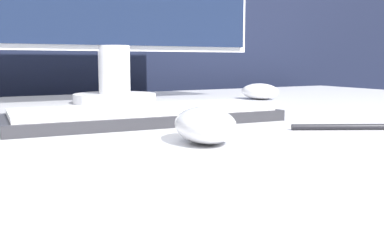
{
  "coord_description": "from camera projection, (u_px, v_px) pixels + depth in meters",
  "views": [
    {
      "loc": [
        -0.21,
        -0.66,
        0.83
      ],
      "look_at": [
        0.04,
        -0.21,
        0.76
      ],
      "focal_mm": 42.0,
      "sensor_mm": 36.0,
      "label": 1
    }
  ],
  "objects": [
    {
      "name": "computer_mouse_far",
      "position": [
        260.0,
        91.0,
        1.07
      ],
      "size": [
        0.09,
        0.11,
        0.04
      ],
      "rotation": [
        0.0,
        0.0,
        0.25
      ],
      "color": "white",
      "rests_on": "desk"
    },
    {
      "name": "pen",
      "position": [
        348.0,
        127.0,
        0.6
      ],
      "size": [
        0.14,
        0.08,
        0.01
      ],
      "rotation": [
        0.0,
        0.0,
        -0.48
      ],
      "color": "black",
      "rests_on": "desk"
    },
    {
      "name": "keyboard",
      "position": [
        146.0,
        115.0,
        0.67
      ],
      "size": [
        0.41,
        0.17,
        0.02
      ],
      "rotation": [
        0.0,
        0.0,
        -0.07
      ],
      "color": "#28282D",
      "rests_on": "desk"
    },
    {
      "name": "computer_mouse_near",
      "position": [
        205.0,
        125.0,
        0.5
      ],
      "size": [
        0.09,
        0.11,
        0.04
      ],
      "rotation": [
        0.0,
        0.0,
        -0.23
      ],
      "color": "silver",
      "rests_on": "desk"
    },
    {
      "name": "partition_panel",
      "position": [
        29.0,
        153.0,
        1.32
      ],
      "size": [
        5.0,
        0.03,
        1.12
      ],
      "color": "black",
      "rests_on": "ground_plane"
    }
  ]
}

